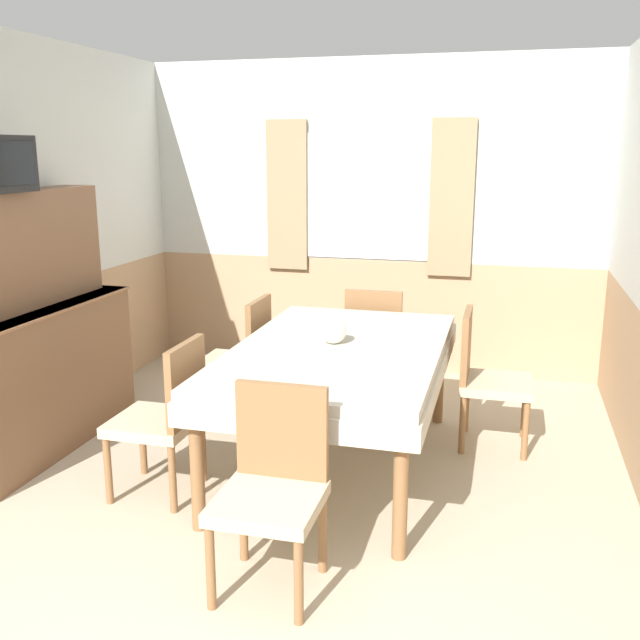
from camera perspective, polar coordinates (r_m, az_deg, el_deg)
The scene contains 10 objects.
wall_back at distance 6.08m, azimuth 3.99°, elevation 8.22°, with size 4.23×0.10×2.60m.
wall_left at distance 4.95m, azimuth -23.97°, elevation 5.71°, with size 0.05×4.60×2.60m.
dining_table at distance 4.18m, azimuth 1.50°, elevation -3.44°, with size 1.21×1.97×0.76m.
chair_head_near at distance 3.16m, azimuth -3.78°, elevation -12.88°, with size 0.44×0.44×0.88m.
chair_left_near at distance 4.00m, azimuth -12.26°, elevation -7.32°, with size 0.44×0.44×0.88m.
chair_head_window at distance 5.37m, azimuth 4.50°, elevation -1.65°, with size 0.44×0.44×0.88m.
chair_left_far at distance 4.99m, azimuth -6.28°, elevation -2.85°, with size 0.44×0.44×0.88m.
chair_right_far at distance 4.68m, azimuth 13.13°, elevation -4.28°, with size 0.44×0.44×0.88m.
sideboard at distance 4.81m, azimuth -21.84°, elevation -1.72°, with size 0.46×1.52×1.63m.
vase at distance 4.19m, azimuth 1.08°, elevation -0.87°, with size 0.15×0.15×0.15m.
Camera 1 is at (1.15, -1.72, 1.88)m, focal length 40.00 mm.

